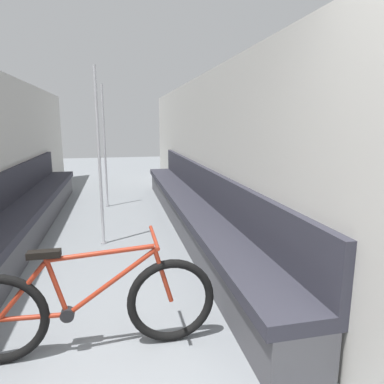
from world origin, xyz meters
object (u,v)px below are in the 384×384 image
at_px(bench_seat_row_right, 191,209).
at_px(bicycle, 89,307).
at_px(bench_seat_row_left, 23,218).
at_px(grab_pole_near, 105,149).
at_px(grab_pole_far, 99,161).

bearing_deg(bench_seat_row_right, bicycle, -116.04).
relative_size(bench_seat_row_left, grab_pole_near, 2.93).
height_order(bench_seat_row_left, bench_seat_row_right, same).
height_order(bench_seat_row_left, grab_pole_far, grab_pole_far).
xyz_separation_m(bench_seat_row_right, grab_pole_far, (-1.24, -0.38, 0.77)).
xyz_separation_m(bench_seat_row_right, bicycle, (-1.25, -2.56, 0.03)).
relative_size(bicycle, grab_pole_far, 0.79).
height_order(bench_seat_row_left, grab_pole_near, grab_pole_near).
height_order(bench_seat_row_right, grab_pole_far, grab_pole_far).
distance_m(bench_seat_row_right, bicycle, 2.84).
bearing_deg(grab_pole_far, bicycle, -90.35).
xyz_separation_m(bench_seat_row_left, grab_pole_near, (1.05, 1.67, 0.77)).
relative_size(bench_seat_row_right, grab_pole_far, 2.93).
bearing_deg(bench_seat_row_left, bench_seat_row_right, 0.00).
xyz_separation_m(bicycle, grab_pole_far, (0.01, 2.17, 0.74)).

